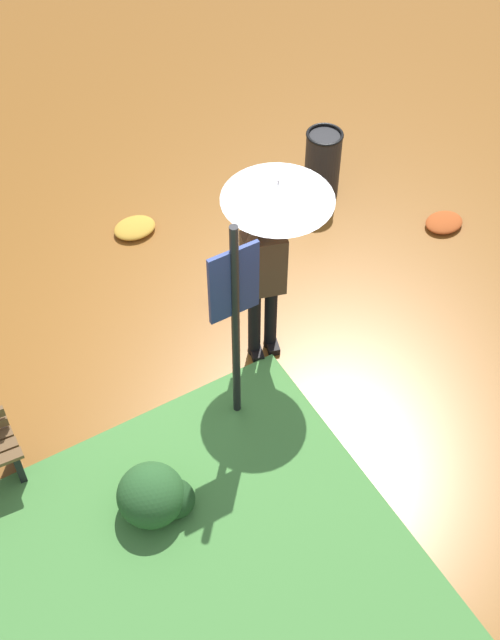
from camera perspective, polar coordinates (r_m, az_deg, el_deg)
name	(u,v)px	position (r m, az deg, el deg)	size (l,w,h in m)	color
ground_plane	(245,339)	(8.46, -0.36, -1.30)	(18.00, 18.00, 0.00)	brown
person_with_umbrella	(271,228)	(7.29, 1.44, 6.16)	(0.96, 0.96, 2.04)	black
info_sign_post	(235,306)	(6.81, -1.03, 0.97)	(0.44, 0.07, 2.30)	black
handbag	(227,291)	(8.72, -1.53, 1.91)	(0.32, 0.18, 0.37)	#4C3323
trash_bin	(323,164)	(9.80, 4.86, 10.35)	(0.42, 0.42, 0.83)	black
shrub_cluster	(156,496)	(7.23, -6.31, -11.57)	(0.62, 0.57, 0.51)	#285628
leaf_pile_near_person	(135,228)	(9.59, -7.69, 6.11)	(0.47, 0.38, 0.10)	gold
leaf_pile_by_bench	(444,222)	(9.81, 12.80, 6.36)	(0.44, 0.35, 0.10)	#B74C1E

